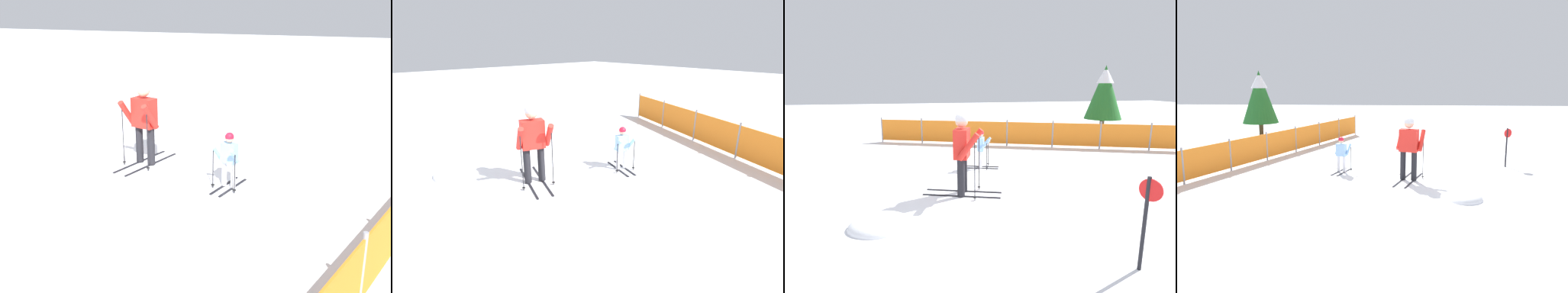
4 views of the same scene
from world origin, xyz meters
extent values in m
plane|color=white|center=(0.00, 0.00, 0.00)|extent=(60.00, 60.00, 0.00)
cube|color=black|center=(-0.16, 0.08, 0.01)|extent=(1.58, 0.57, 0.02)
cube|color=black|center=(-0.26, -0.22, 0.01)|extent=(1.58, 0.57, 0.02)
cylinder|color=black|center=(-0.16, 0.08, 0.41)|extent=(0.16, 0.16, 0.78)
cylinder|color=black|center=(-0.26, -0.22, 0.41)|extent=(0.16, 0.16, 0.78)
cube|color=red|center=(-0.21, -0.07, 1.10)|extent=(0.42, 0.55, 0.61)
cylinder|color=red|center=(0.06, 0.16, 1.10)|extent=(0.48, 0.26, 0.58)
cylinder|color=red|center=(-0.14, -0.42, 1.10)|extent=(0.48, 0.26, 0.58)
sphere|color=#D8AD8C|center=(-0.21, -0.07, 1.56)|extent=(0.26, 0.26, 0.26)
sphere|color=silver|center=(-0.21, -0.07, 1.61)|extent=(0.27, 0.27, 0.27)
cylinder|color=black|center=(0.19, 0.14, 0.61)|extent=(0.02, 0.02, 1.21)
cylinder|color=black|center=(0.19, 0.14, 0.06)|extent=(0.07, 0.07, 0.01)
cylinder|color=black|center=(-0.02, -0.48, 0.61)|extent=(0.02, 0.02, 1.21)
cylinder|color=black|center=(-0.02, -0.48, 0.06)|extent=(0.07, 0.07, 0.01)
cube|color=black|center=(0.61, 1.97, 0.01)|extent=(0.96, 0.35, 0.02)
cube|color=black|center=(0.56, 1.79, 0.01)|extent=(0.96, 0.35, 0.02)
cylinder|color=silver|center=(0.61, 1.97, 0.26)|extent=(0.09, 0.09, 0.47)
cylinder|color=silver|center=(0.56, 1.79, 0.26)|extent=(0.09, 0.09, 0.47)
cube|color=#8CBFF2|center=(0.59, 1.88, 0.67)|extent=(0.25, 0.33, 0.37)
cylinder|color=#8CBFF2|center=(0.76, 2.01, 0.68)|extent=(0.31, 0.16, 0.33)
cylinder|color=#8CBFF2|center=(0.65, 1.67, 0.68)|extent=(0.31, 0.16, 0.33)
sphere|color=#D8AD8C|center=(0.59, 1.88, 0.95)|extent=(0.16, 0.16, 0.16)
sphere|color=red|center=(0.59, 1.88, 0.98)|extent=(0.16, 0.16, 0.16)
cylinder|color=black|center=(0.83, 2.04, 0.37)|extent=(0.02, 0.02, 0.73)
cylinder|color=black|center=(0.83, 2.04, 0.06)|extent=(0.07, 0.07, 0.01)
cylinder|color=black|center=(0.70, 1.61, 0.37)|extent=(0.02, 0.02, 0.73)
cylinder|color=black|center=(0.70, 1.61, 0.06)|extent=(0.07, 0.07, 0.01)
cylinder|color=gray|center=(3.72, 4.07, 0.49)|extent=(0.06, 0.06, 0.98)
cube|color=orange|center=(2.94, 4.36, 0.49)|extent=(1.57, 0.62, 0.83)
ellipsoid|color=white|center=(-1.76, -1.29, 0.00)|extent=(1.03, 0.87, 0.41)
camera|label=1|loc=(8.86, 3.55, 3.54)|focal=45.00mm
camera|label=2|loc=(5.10, -3.34, 2.95)|focal=28.00mm
camera|label=3|loc=(-1.08, -6.18, 2.32)|focal=28.00mm
camera|label=4|loc=(-10.34, 0.31, 2.72)|focal=35.00mm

